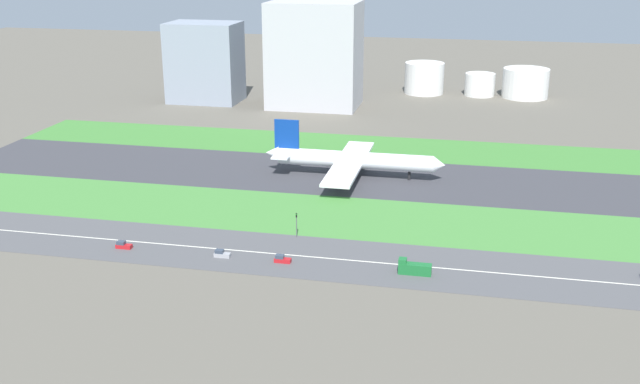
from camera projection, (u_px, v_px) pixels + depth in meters
name	position (u px, v px, depth m)	size (l,w,h in m)	color
ground_plane	(332.00, 175.00, 269.57)	(800.00, 800.00, 0.00)	#5B564C
runway	(332.00, 175.00, 269.55)	(280.00, 46.00, 0.10)	#38383D
grass_median_north	(351.00, 146.00, 307.51)	(280.00, 36.00, 0.10)	#3D7A33
grass_median_south	(307.00, 214.00, 231.60)	(280.00, 36.00, 0.10)	#427F38
highway	(280.00, 254.00, 201.98)	(280.00, 28.00, 0.10)	#4C4C4F
highway_centerline	(280.00, 254.00, 201.96)	(266.00, 0.50, 0.01)	silver
airliner	(350.00, 160.00, 266.26)	(65.00, 56.00, 19.70)	white
truck_0	(414.00, 268.00, 189.60)	(8.40, 2.50, 4.00)	#19662D
car_3	(222.00, 254.00, 200.01)	(4.40, 1.80, 2.00)	#99999E
car_1	(123.00, 245.00, 205.66)	(4.40, 1.80, 2.00)	#B2191E
car_2	(282.00, 259.00, 196.70)	(4.40, 1.80, 2.00)	#B2191E
traffic_light	(297.00, 223.00, 212.35)	(0.36, 0.50, 7.20)	#4C4C51
terminal_building	(205.00, 62.00, 386.28)	(36.13, 25.08, 40.76)	gray
hangar_building	(315.00, 55.00, 372.90)	(44.67, 32.56, 52.15)	#B2B2B7
fuel_tank_west	(424.00, 78.00, 409.99)	(21.44, 21.44, 16.91)	silver
fuel_tank_centre	(480.00, 84.00, 404.81)	(16.13, 16.13, 12.11)	silver
fuel_tank_east	(525.00, 83.00, 399.52)	(24.33, 24.33, 15.56)	silver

